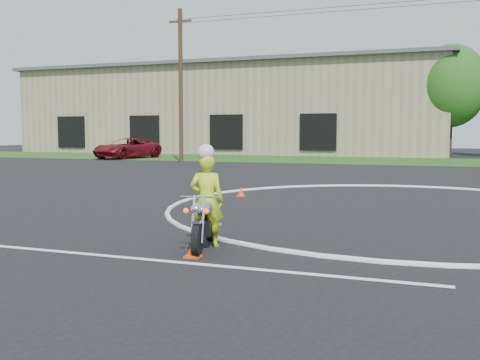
% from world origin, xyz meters
% --- Properties ---
extents(ground, '(120.00, 120.00, 0.00)m').
position_xyz_m(ground, '(0.00, 0.00, 0.00)').
color(ground, black).
rests_on(ground, ground).
extents(grass_strip, '(120.00, 10.00, 0.02)m').
position_xyz_m(grass_strip, '(0.00, 27.00, 0.01)').
color(grass_strip, '#1E4714').
rests_on(grass_strip, ground).
extents(primary_motorcycle, '(0.67, 1.81, 0.96)m').
position_xyz_m(primary_motorcycle, '(-2.96, -2.93, 0.47)').
color(primary_motorcycle, black).
rests_on(primary_motorcycle, ground).
extents(rider_primary_grp, '(0.66, 0.51, 1.79)m').
position_xyz_m(rider_primary_grp, '(-2.97, -2.80, 0.86)').
color(rider_primary_grp, '#C0E217').
rests_on(rider_primary_grp, ground).
extents(pickup_grp, '(3.78, 5.97, 1.53)m').
position_xyz_m(pickup_grp, '(-21.00, 23.98, 0.77)').
color(pickup_grp, maroon).
rests_on(pickup_grp, ground).
extents(warehouse, '(41.00, 17.00, 8.30)m').
position_xyz_m(warehouse, '(-18.00, 39.99, 4.16)').
color(warehouse, tan).
rests_on(warehouse, ground).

